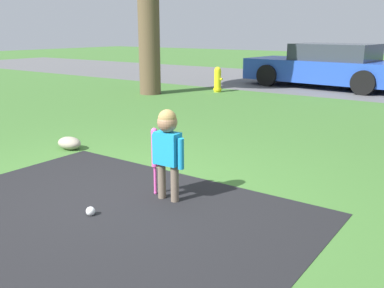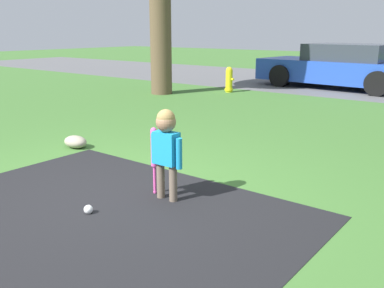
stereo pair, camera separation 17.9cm
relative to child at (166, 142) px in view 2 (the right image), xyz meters
name	(u,v)px [view 2 (the right image)]	position (x,y,z in m)	size (l,w,h in m)	color
ground_plane	(107,196)	(-0.54, -0.31, -0.59)	(60.00, 60.00, 0.00)	#3D6B2D
child	(166,142)	(0.00, 0.00, 0.00)	(0.37, 0.19, 0.90)	#6B5B4C
baseball_bat	(154,151)	(-0.20, 0.04, -0.14)	(0.06, 0.06, 0.69)	#E54CA5
sports_ball	(88,209)	(-0.34, -0.70, -0.54)	(0.08, 0.08, 0.08)	white
fire_hydrant	(229,80)	(-3.68, 6.73, -0.26)	(0.26, 0.23, 0.67)	yellow
parked_car	(342,67)	(-1.61, 9.44, 0.01)	(4.67, 2.31, 1.25)	#2347AD
edging_rock	(75,142)	(-2.29, 0.65, -0.50)	(0.38, 0.26, 0.17)	#9E937F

